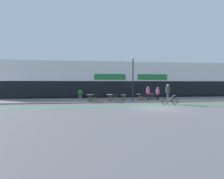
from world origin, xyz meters
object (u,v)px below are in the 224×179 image
object	(u,v)px
cafe_chair_4_side	(155,95)
cyclist_0	(168,93)
cafe_chair_1_near	(110,97)
lamp_post	(133,76)
cafe_chair_3_near	(140,97)
planter_pot	(80,93)
cafe_chair_3_side	(143,96)
pedestrian_far_end	(148,92)
bistro_table_1	(110,96)
cafe_chair_0_near	(90,97)
bistro_table_4	(151,95)
bistro_table_0	(90,96)
pedestrian_near_end	(158,92)
cafe_chair_1_side	(115,97)
cafe_chair_2_near	(124,97)
bistro_table_2	(123,96)
cafe_chair_0_side	(95,97)
bistro_table_3	(138,96)
cafe_chair_4_near	(152,96)

from	to	relation	value
cafe_chair_4_side	cyclist_0	world-z (taller)	cyclist_0
cafe_chair_1_near	lamp_post	bearing A→B (deg)	-84.05
cafe_chair_3_near	planter_pot	size ratio (longest dim) A/B	0.74
cafe_chair_3_side	pedestrian_far_end	xyz separation A→B (m)	(0.66, 0.20, 0.50)
cafe_chair_4_side	cyclist_0	xyz separation A→B (m)	(-0.40, -4.71, 0.58)
bistro_table_1	cyclist_0	size ratio (longest dim) A/B	0.36
cafe_chair_0_near	cafe_chair_3_near	world-z (taller)	same
bistro_table_4	cyclist_0	size ratio (longest dim) A/B	0.36
cafe_chair_3_side	cyclist_0	bearing A→B (deg)	116.94
cafe_chair_0_near	planter_pot	xyz separation A→B (m)	(-1.33, 4.26, 0.18)
bistro_table_0	lamp_post	world-z (taller)	lamp_post
bistro_table_1	pedestrian_near_end	distance (m)	5.95
bistro_table_4	cafe_chair_1_side	xyz separation A→B (m)	(-4.97, -1.69, 0.00)
bistro_table_1	cyclist_0	distance (m)	6.58
cafe_chair_2_near	pedestrian_near_end	bearing A→B (deg)	-90.99
bistro_table_1	bistro_table_2	bearing A→B (deg)	11.34
cafe_chair_3_side	pedestrian_far_end	distance (m)	0.85
bistro_table_2	cafe_chair_0_side	bearing A→B (deg)	-177.63
bistro_table_0	pedestrian_near_end	bearing A→B (deg)	-0.34
bistro_table_3	cafe_chair_2_near	world-z (taller)	cafe_chair_2_near
cafe_chair_2_near	cafe_chair_3_side	bearing A→B (deg)	-83.71
cafe_chair_3_near	cafe_chair_4_side	xyz separation A→B (m)	(2.70, 2.02, 0.00)
cafe_chair_0_side	cafe_chair_3_side	xyz separation A→B (m)	(5.84, 0.10, 0.00)
bistro_table_0	pedestrian_far_end	bearing A→B (deg)	2.34
cafe_chair_3_near	cafe_chair_0_side	bearing A→B (deg)	92.23
cafe_chair_4_near	bistro_table_2	bearing A→B (deg)	95.91
bistro_table_0	cafe_chair_3_side	distance (m)	6.47
cafe_chair_1_side	cafe_chair_4_side	size ratio (longest dim) A/B	1.00
bistro_table_3	cafe_chair_1_near	world-z (taller)	cafe_chair_1_near
cafe_chair_3_near	bistro_table_3	bearing A→B (deg)	7.04
bistro_table_3	cafe_chair_3_near	xyz separation A→B (m)	(-0.01, -0.62, -0.03)
cafe_chair_2_near	cyclist_0	size ratio (longest dim) A/B	0.42
cafe_chair_0_side	planter_pot	bearing A→B (deg)	-57.81
pedestrian_near_end	cafe_chair_1_side	bearing A→B (deg)	-3.67
cafe_chair_2_near	lamp_post	size ratio (longest dim) A/B	0.17
planter_pot	cafe_chair_0_side	bearing A→B (deg)	-61.85
bistro_table_1	cafe_chair_1_near	size ratio (longest dim) A/B	0.85
bistro_table_1	bistro_table_4	size ratio (longest dim) A/B	1.01
cafe_chair_1_side	cyclist_0	xyz separation A→B (m)	(5.19, -3.02, 0.58)
cafe_chair_1_side	pedestrian_far_end	xyz separation A→B (m)	(4.19, 0.50, 0.50)
cafe_chair_3_side	cafe_chair_4_near	bearing A→B (deg)	-151.53
lamp_post	pedestrian_near_end	world-z (taller)	lamp_post
cafe_chair_0_near	cafe_chair_3_near	xyz separation A→B (m)	(5.82, 0.09, 0.00)
cafe_chair_4_near	pedestrian_near_end	xyz separation A→B (m)	(0.34, -0.91, 0.44)
pedestrian_far_end	bistro_table_4	bearing A→B (deg)	49.61
bistro_table_2	lamp_post	world-z (taller)	lamp_post
planter_pot	lamp_post	distance (m)	7.98
bistro_table_0	bistro_table_4	world-z (taller)	bistro_table_0
cafe_chair_3_near	cafe_chair_0_near	bearing A→B (deg)	98.92
bistro_table_3	bistro_table_2	bearing A→B (deg)	178.76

